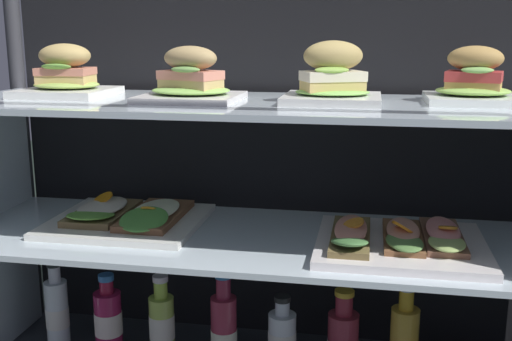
# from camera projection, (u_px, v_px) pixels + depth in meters

# --- Properties ---
(case_frame) EXTENTS (1.39, 0.48, 0.94)m
(case_frame) POSITION_uv_depth(u_px,v_px,m) (265.00, 162.00, 1.42)
(case_frame) COLOR #333338
(case_frame) RESTS_ON ground
(riser_lower_tier) EXTENTS (1.31, 0.40, 0.33)m
(riser_lower_tier) POSITION_uv_depth(u_px,v_px,m) (256.00, 312.00, 1.38)
(riser_lower_tier) COLOR silver
(riser_lower_tier) RESTS_ON case_base_deck
(shelf_lower_glass) EXTENTS (1.33, 0.42, 0.01)m
(shelf_lower_glass) POSITION_uv_depth(u_px,v_px,m) (256.00, 239.00, 1.34)
(shelf_lower_glass) COLOR silver
(shelf_lower_glass) RESTS_ON riser_lower_tier
(riser_upper_tier) EXTENTS (1.31, 0.40, 0.28)m
(riser_upper_tier) POSITION_uv_depth(u_px,v_px,m) (256.00, 173.00, 1.31)
(riser_upper_tier) COLOR silver
(riser_upper_tier) RESTS_ON shelf_lower_glass
(shelf_upper_glass) EXTENTS (1.33, 0.42, 0.01)m
(shelf_upper_glass) POSITION_uv_depth(u_px,v_px,m) (256.00, 105.00, 1.28)
(shelf_upper_glass) COLOR silver
(shelf_upper_glass) RESTS_ON riser_upper_tier
(plated_roll_sandwich_mid_left) EXTENTS (0.20, 0.20, 0.12)m
(plated_roll_sandwich_mid_left) POSITION_uv_depth(u_px,v_px,m) (66.00, 77.00, 1.38)
(plated_roll_sandwich_mid_left) COLOR white
(plated_roll_sandwich_mid_left) RESTS_ON shelf_upper_glass
(plated_roll_sandwich_near_right_corner) EXTENTS (0.20, 0.20, 0.11)m
(plated_roll_sandwich_near_right_corner) POSITION_uv_depth(u_px,v_px,m) (190.00, 82.00, 1.29)
(plated_roll_sandwich_near_right_corner) COLOR white
(plated_roll_sandwich_near_right_corner) RESTS_ON shelf_upper_glass
(plated_roll_sandwich_mid_right) EXTENTS (0.20, 0.20, 0.12)m
(plated_roll_sandwich_mid_right) POSITION_uv_depth(u_px,v_px,m) (333.00, 81.00, 1.25)
(plated_roll_sandwich_mid_right) COLOR white
(plated_roll_sandwich_mid_right) RESTS_ON shelf_upper_glass
(plated_roll_sandwich_far_right) EXTENTS (0.18, 0.18, 0.11)m
(plated_roll_sandwich_far_right) POSITION_uv_depth(u_px,v_px,m) (474.00, 83.00, 1.24)
(plated_roll_sandwich_far_right) COLOR white
(plated_roll_sandwich_far_right) RESTS_ON shelf_upper_glass
(open_sandwich_tray_mid_left) EXTENTS (0.34, 0.31, 0.06)m
(open_sandwich_tray_mid_left) POSITION_uv_depth(u_px,v_px,m) (127.00, 217.00, 1.41)
(open_sandwich_tray_mid_left) COLOR white
(open_sandwich_tray_mid_left) RESTS_ON shelf_lower_glass
(open_sandwich_tray_near_left_corner) EXTENTS (0.34, 0.31, 0.06)m
(open_sandwich_tray_near_left_corner) POSITION_uv_depth(u_px,v_px,m) (399.00, 240.00, 1.25)
(open_sandwich_tray_near_left_corner) COLOR white
(open_sandwich_tray_near_left_corner) RESTS_ON shelf_lower_glass
(juice_bottle_front_right_end) EXTENTS (0.06, 0.06, 0.23)m
(juice_bottle_front_right_end) POSITION_uv_depth(u_px,v_px,m) (57.00, 312.00, 1.54)
(juice_bottle_front_right_end) COLOR white
(juice_bottle_front_right_end) RESTS_ON case_base_deck
(juice_bottle_back_left) EXTENTS (0.07, 0.07, 0.21)m
(juice_bottle_back_left) POSITION_uv_depth(u_px,v_px,m) (108.00, 321.00, 1.51)
(juice_bottle_back_left) COLOR #9A1C4B
(juice_bottle_back_left) RESTS_ON case_base_deck
(juice_bottle_front_left_end) EXTENTS (0.06, 0.06, 0.22)m
(juice_bottle_front_left_end) POSITION_uv_depth(u_px,v_px,m) (162.00, 325.00, 1.47)
(juice_bottle_front_left_end) COLOR #AFC954
(juice_bottle_front_left_end) RESTS_ON case_base_deck
(juice_bottle_back_center) EXTENTS (0.06, 0.06, 0.23)m
(juice_bottle_back_center) POSITION_uv_depth(u_px,v_px,m) (224.00, 331.00, 1.45)
(juice_bottle_back_center) COLOR #992C43
(juice_bottle_back_center) RESTS_ON case_base_deck
(juice_bottle_front_second) EXTENTS (0.07, 0.07, 0.19)m
(juice_bottle_front_second) POSITION_uv_depth(u_px,v_px,m) (282.00, 340.00, 1.43)
(juice_bottle_front_second) COLOR white
(juice_bottle_front_second) RESTS_ON case_base_deck
(juice_bottle_near_post) EXTENTS (0.07, 0.07, 0.20)m
(juice_bottle_near_post) POSITION_uv_depth(u_px,v_px,m) (343.00, 341.00, 1.42)
(juice_bottle_near_post) COLOR maroon
(juice_bottle_near_post) RESTS_ON case_base_deck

